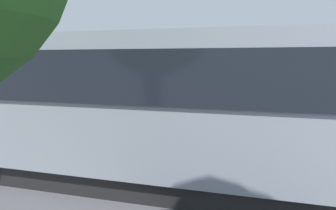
{
  "coord_description": "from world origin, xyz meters",
  "views": [
    {
      "loc": [
        -2.37,
        11.81,
        2.72
      ],
      "look_at": [
        1.02,
        0.0,
        1.1
      ],
      "focal_mm": 36.56,
      "sensor_mm": 36.0,
      "label": 1
    }
  ],
  "objects_px": {
    "spectator_right": "(142,116)",
    "stunt_motorcycle": "(117,107)",
    "traffic_cone": "(186,113)",
    "spectator_centre": "(171,117)",
    "tour_bus": "(165,111)",
    "spectator_far_left": "(232,116)",
    "spectator_left": "(199,116)",
    "parked_motorcycle_silver": "(273,148)"
  },
  "relations": [
    {
      "from": "spectator_centre",
      "to": "traffic_cone",
      "type": "bearing_deg",
      "value": -81.93
    },
    {
      "from": "spectator_right",
      "to": "stunt_motorcycle",
      "type": "xyz_separation_m",
      "value": [
        2.72,
        -4.05,
        -0.36
      ]
    },
    {
      "from": "spectator_far_left",
      "to": "spectator_right",
      "type": "xyz_separation_m",
      "value": [
        2.83,
        0.01,
        -0.12
      ]
    },
    {
      "from": "tour_bus",
      "to": "spectator_far_left",
      "type": "xyz_separation_m",
      "value": [
        -1.14,
        -3.12,
        -0.56
      ]
    },
    {
      "from": "parked_motorcycle_silver",
      "to": "spectator_right",
      "type": "bearing_deg",
      "value": -15.16
    },
    {
      "from": "spectator_centre",
      "to": "traffic_cone",
      "type": "distance_m",
      "value": 5.36
    },
    {
      "from": "traffic_cone",
      "to": "spectator_right",
      "type": "bearing_deg",
      "value": 87.09
    },
    {
      "from": "spectator_centre",
      "to": "parked_motorcycle_silver",
      "type": "relative_size",
      "value": 0.83
    },
    {
      "from": "stunt_motorcycle",
      "to": "spectator_right",
      "type": "bearing_deg",
      "value": 123.92
    },
    {
      "from": "spectator_far_left",
      "to": "stunt_motorcycle",
      "type": "height_order",
      "value": "spectator_far_left"
    },
    {
      "from": "parked_motorcycle_silver",
      "to": "spectator_left",
      "type": "bearing_deg",
      "value": -20.02
    },
    {
      "from": "spectator_centre",
      "to": "spectator_right",
      "type": "xyz_separation_m",
      "value": [
        1.01,
        -0.16,
        -0.03
      ]
    },
    {
      "from": "spectator_centre",
      "to": "spectator_right",
      "type": "bearing_deg",
      "value": -9.18
    },
    {
      "from": "spectator_far_left",
      "to": "parked_motorcycle_silver",
      "type": "distance_m",
      "value": 1.7
    },
    {
      "from": "tour_bus",
      "to": "spectator_right",
      "type": "relative_size",
      "value": 6.86
    },
    {
      "from": "tour_bus",
      "to": "spectator_left",
      "type": "height_order",
      "value": "tour_bus"
    },
    {
      "from": "spectator_left",
      "to": "spectator_centre",
      "type": "bearing_deg",
      "value": -9.79
    },
    {
      "from": "spectator_far_left",
      "to": "stunt_motorcycle",
      "type": "relative_size",
      "value": 0.93
    },
    {
      "from": "spectator_centre",
      "to": "spectator_far_left",
      "type": "bearing_deg",
      "value": -174.61
    },
    {
      "from": "spectator_far_left",
      "to": "tour_bus",
      "type": "bearing_deg",
      "value": 69.98
    },
    {
      "from": "stunt_motorcycle",
      "to": "traffic_cone",
      "type": "bearing_deg",
      "value": -160.58
    },
    {
      "from": "spectator_left",
      "to": "parked_motorcycle_silver",
      "type": "bearing_deg",
      "value": 159.98
    },
    {
      "from": "spectator_centre",
      "to": "stunt_motorcycle",
      "type": "xyz_separation_m",
      "value": [
        3.73,
        -4.21,
        -0.39
      ]
    },
    {
      "from": "traffic_cone",
      "to": "spectator_centre",
      "type": "bearing_deg",
      "value": 98.07
    },
    {
      "from": "spectator_left",
      "to": "spectator_right",
      "type": "bearing_deg",
      "value": -9.46
    },
    {
      "from": "spectator_right",
      "to": "parked_motorcycle_silver",
      "type": "xyz_separation_m",
      "value": [
        -3.98,
        1.08,
        -0.49
      ]
    },
    {
      "from": "stunt_motorcycle",
      "to": "traffic_cone",
      "type": "xyz_separation_m",
      "value": [
        -2.98,
        -1.05,
        -0.31
      ]
    },
    {
      "from": "spectator_far_left",
      "to": "spectator_centre",
      "type": "distance_m",
      "value": 1.84
    },
    {
      "from": "tour_bus",
      "to": "spectator_far_left",
      "type": "distance_m",
      "value": 3.37
    },
    {
      "from": "spectator_right",
      "to": "stunt_motorcycle",
      "type": "distance_m",
      "value": 4.9
    },
    {
      "from": "traffic_cone",
      "to": "tour_bus",
      "type": "bearing_deg",
      "value": 99.9
    },
    {
      "from": "tour_bus",
      "to": "traffic_cone",
      "type": "distance_m",
      "value": 8.45
    },
    {
      "from": "spectator_left",
      "to": "spectator_right",
      "type": "height_order",
      "value": "spectator_left"
    },
    {
      "from": "spectator_far_left",
      "to": "spectator_right",
      "type": "height_order",
      "value": "spectator_far_left"
    },
    {
      "from": "spectator_left",
      "to": "traffic_cone",
      "type": "relative_size",
      "value": 2.88
    },
    {
      "from": "spectator_left",
      "to": "traffic_cone",
      "type": "distance_m",
      "value": 5.71
    },
    {
      "from": "traffic_cone",
      "to": "spectator_far_left",
      "type": "bearing_deg",
      "value": 116.79
    },
    {
      "from": "tour_bus",
      "to": "spectator_right",
      "type": "height_order",
      "value": "tour_bus"
    },
    {
      "from": "spectator_left",
      "to": "stunt_motorcycle",
      "type": "xyz_separation_m",
      "value": [
        4.61,
        -4.37,
        -0.48
      ]
    },
    {
      "from": "spectator_right",
      "to": "stunt_motorcycle",
      "type": "relative_size",
      "value": 0.85
    },
    {
      "from": "tour_bus",
      "to": "traffic_cone",
      "type": "bearing_deg",
      "value": -80.1
    },
    {
      "from": "spectator_left",
      "to": "stunt_motorcycle",
      "type": "height_order",
      "value": "spectator_left"
    }
  ]
}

